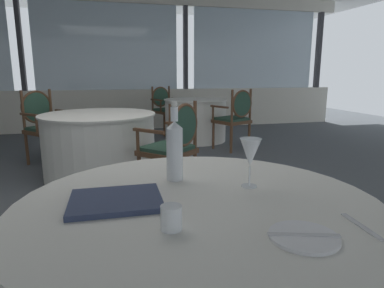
{
  "coord_description": "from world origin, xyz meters",
  "views": [
    {
      "loc": [
        -0.05,
        -3.03,
        1.19
      ],
      "look_at": [
        0.29,
        -1.68,
        0.9
      ],
      "focal_mm": 31.32,
      "sensor_mm": 36.0,
      "label": 1
    }
  ],
  "objects_px": {
    "water_tumbler": "(171,218)",
    "dining_chair_0_0": "(174,141)",
    "side_plate": "(304,237)",
    "menu_book": "(116,200)",
    "wine_glass": "(250,153)",
    "dining_chair_0_1": "(43,121)",
    "dining_chair_1_1": "(164,106)",
    "water_bottle": "(175,149)",
    "dining_chair_1_0": "(236,115)"
  },
  "relations": [
    {
      "from": "wine_glass",
      "to": "water_tumbler",
      "type": "height_order",
      "value": "wine_glass"
    },
    {
      "from": "side_plate",
      "to": "water_tumbler",
      "type": "distance_m",
      "value": 0.38
    },
    {
      "from": "water_bottle",
      "to": "water_tumbler",
      "type": "relative_size",
      "value": 4.62
    },
    {
      "from": "water_bottle",
      "to": "dining_chair_0_0",
      "type": "distance_m",
      "value": 1.85
    },
    {
      "from": "water_tumbler",
      "to": "dining_chair_1_1",
      "type": "xyz_separation_m",
      "value": [
        0.93,
        5.72,
        -0.23
      ]
    },
    {
      "from": "side_plate",
      "to": "dining_chair_0_1",
      "type": "bearing_deg",
      "value": 108.8
    },
    {
      "from": "side_plate",
      "to": "water_tumbler",
      "type": "xyz_separation_m",
      "value": [
        -0.35,
        0.14,
        0.03
      ]
    },
    {
      "from": "menu_book",
      "to": "dining_chair_0_0",
      "type": "height_order",
      "value": "dining_chair_0_0"
    },
    {
      "from": "water_tumbler",
      "to": "wine_glass",
      "type": "bearing_deg",
      "value": 38.4
    },
    {
      "from": "dining_chair_0_1",
      "to": "dining_chair_1_0",
      "type": "height_order",
      "value": "dining_chair_0_1"
    },
    {
      "from": "dining_chair_1_1",
      "to": "side_plate",
      "type": "bearing_deg",
      "value": -30.46
    },
    {
      "from": "water_bottle",
      "to": "water_tumbler",
      "type": "bearing_deg",
      "value": -102.49
    },
    {
      "from": "dining_chair_0_0",
      "to": "dining_chair_1_1",
      "type": "height_order",
      "value": "dining_chair_1_1"
    },
    {
      "from": "water_tumbler",
      "to": "dining_chair_0_1",
      "type": "xyz_separation_m",
      "value": [
        -1.01,
        3.84,
        -0.21
      ]
    },
    {
      "from": "side_plate",
      "to": "menu_book",
      "type": "distance_m",
      "value": 0.64
    },
    {
      "from": "water_bottle",
      "to": "dining_chair_0_1",
      "type": "distance_m",
      "value": 3.57
    },
    {
      "from": "side_plate",
      "to": "menu_book",
      "type": "height_order",
      "value": "menu_book"
    },
    {
      "from": "water_tumbler",
      "to": "dining_chair_1_1",
      "type": "relative_size",
      "value": 0.08
    },
    {
      "from": "wine_glass",
      "to": "menu_book",
      "type": "distance_m",
      "value": 0.55
    },
    {
      "from": "water_bottle",
      "to": "menu_book",
      "type": "height_order",
      "value": "water_bottle"
    },
    {
      "from": "side_plate",
      "to": "dining_chair_0_1",
      "type": "xyz_separation_m",
      "value": [
        -1.36,
        3.98,
        -0.17
      ]
    },
    {
      "from": "dining_chair_0_0",
      "to": "dining_chair_1_1",
      "type": "distance_m",
      "value": 3.51
    },
    {
      "from": "dining_chair_0_1",
      "to": "dining_chair_1_1",
      "type": "relative_size",
      "value": 1.05
    },
    {
      "from": "water_bottle",
      "to": "wine_glass",
      "type": "relative_size",
      "value": 1.71
    },
    {
      "from": "wine_glass",
      "to": "dining_chair_0_0",
      "type": "relative_size",
      "value": 0.22
    },
    {
      "from": "menu_book",
      "to": "dining_chair_1_0",
      "type": "xyz_separation_m",
      "value": [
        1.9,
        3.7,
        -0.19
      ]
    },
    {
      "from": "menu_book",
      "to": "dining_chair_1_0",
      "type": "relative_size",
      "value": 0.33
    },
    {
      "from": "side_plate",
      "to": "dining_chair_1_0",
      "type": "xyz_separation_m",
      "value": [
        1.4,
        4.09,
        -0.18
      ]
    },
    {
      "from": "wine_glass",
      "to": "dining_chair_0_1",
      "type": "relative_size",
      "value": 0.2
    },
    {
      "from": "dining_chair_0_1",
      "to": "dining_chair_1_1",
      "type": "xyz_separation_m",
      "value": [
        1.93,
        1.88,
        -0.02
      ]
    },
    {
      "from": "side_plate",
      "to": "menu_book",
      "type": "bearing_deg",
      "value": 141.99
    },
    {
      "from": "wine_glass",
      "to": "dining_chair_1_1",
      "type": "bearing_deg",
      "value": 84.23
    },
    {
      "from": "wine_glass",
      "to": "dining_chair_0_0",
      "type": "height_order",
      "value": "wine_glass"
    },
    {
      "from": "dining_chair_0_0",
      "to": "dining_chair_1_1",
      "type": "relative_size",
      "value": 0.99
    },
    {
      "from": "water_bottle",
      "to": "dining_chair_1_0",
      "type": "relative_size",
      "value": 0.36
    },
    {
      "from": "wine_glass",
      "to": "dining_chair_0_0",
      "type": "xyz_separation_m",
      "value": [
        0.07,
        1.95,
        -0.34
      ]
    },
    {
      "from": "wine_glass",
      "to": "dining_chair_1_0",
      "type": "xyz_separation_m",
      "value": [
        1.37,
        3.64,
        -0.32
      ]
    },
    {
      "from": "menu_book",
      "to": "dining_chair_0_0",
      "type": "xyz_separation_m",
      "value": [
        0.6,
        2.0,
        -0.21
      ]
    },
    {
      "from": "wine_glass",
      "to": "dining_chair_0_0",
      "type": "distance_m",
      "value": 1.98
    },
    {
      "from": "water_tumbler",
      "to": "dining_chair_1_1",
      "type": "bearing_deg",
      "value": 80.8
    },
    {
      "from": "dining_chair_0_0",
      "to": "dining_chair_0_1",
      "type": "relative_size",
      "value": 0.95
    },
    {
      "from": "wine_glass",
      "to": "menu_book",
      "type": "bearing_deg",
      "value": -174.51
    },
    {
      "from": "water_tumbler",
      "to": "dining_chair_0_1",
      "type": "distance_m",
      "value": 3.98
    },
    {
      "from": "water_tumbler",
      "to": "dining_chair_0_0",
      "type": "distance_m",
      "value": 2.3
    },
    {
      "from": "dining_chair_0_1",
      "to": "menu_book",
      "type": "bearing_deg",
      "value": -28.98
    },
    {
      "from": "dining_chair_0_0",
      "to": "water_bottle",
      "type": "bearing_deg",
      "value": 126.79
    },
    {
      "from": "water_bottle",
      "to": "dining_chair_0_0",
      "type": "relative_size",
      "value": 0.37
    },
    {
      "from": "side_plate",
      "to": "dining_chair_1_1",
      "type": "relative_size",
      "value": 0.21
    },
    {
      "from": "dining_chair_0_0",
      "to": "menu_book",
      "type": "bearing_deg",
      "value": 120.98
    },
    {
      "from": "dining_chair_1_0",
      "to": "dining_chair_1_1",
      "type": "relative_size",
      "value": 1.02
    }
  ]
}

